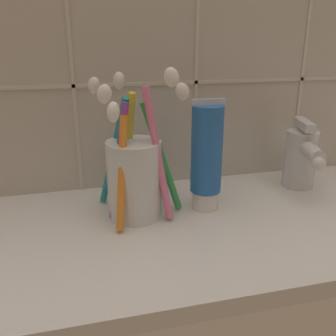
{
  "coord_description": "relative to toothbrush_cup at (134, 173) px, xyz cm",
  "views": [
    {
      "loc": [
        -16.11,
        -39.85,
        24.24
      ],
      "look_at": [
        -5.7,
        1.46,
        8.95
      ],
      "focal_mm": 40.0,
      "sensor_mm": 36.0,
      "label": 1
    }
  ],
  "objects": [
    {
      "name": "toothpaste_tube",
      "position": [
        9.24,
        -0.03,
        1.43
      ],
      "size": [
        4.27,
        4.07,
        14.76
      ],
      "color": "white",
      "rests_on": "sink_counter"
    },
    {
      "name": "sink_counter",
      "position": [
        9.49,
        -3.68,
        -6.89
      ],
      "size": [
        71.03,
        29.34,
        2.0
      ],
      "primitive_type": "cube",
      "color": "silver",
      "rests_on": "ground"
    },
    {
      "name": "toothbrush_cup",
      "position": [
        0.0,
        0.0,
        0.0
      ],
      "size": [
        12.55,
        12.07,
        18.97
      ],
      "color": "silver",
      "rests_on": "sink_counter"
    },
    {
      "name": "tile_wall_backsplash",
      "position": [
        9.49,
        11.23,
        15.13
      ],
      "size": [
        81.03,
        1.72,
        46.02
      ],
      "color": "#B7B2A8",
      "rests_on": "ground"
    },
    {
      "name": "sink_faucet",
      "position": [
        25.84,
        3.17,
        -0.94
      ],
      "size": [
        5.28,
        11.0,
        10.3
      ],
      "rotation": [
        0.0,
        0.0,
        -1.84
      ],
      "color": "silver",
      "rests_on": "sink_counter"
    }
  ]
}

